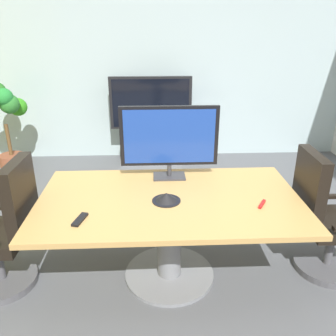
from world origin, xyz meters
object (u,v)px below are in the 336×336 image
(conference_table, at_px, (169,218))
(potted_plant, at_px, (3,119))
(conference_phone, at_px, (166,198))
(office_chair_right, at_px, (324,224))
(wall_display_unit, at_px, (151,134))
(tv_monitor, at_px, (169,138))
(office_chair_left, at_px, (5,237))
(remote_control, at_px, (80,219))

(conference_table, bearing_deg, potted_plant, 132.95)
(conference_phone, bearing_deg, office_chair_right, 3.48)
(wall_display_unit, distance_m, conference_phone, 2.76)
(tv_monitor, distance_m, wall_display_unit, 2.38)
(conference_phone, bearing_deg, conference_table, 62.33)
(tv_monitor, height_order, conference_phone, tv_monitor)
(office_chair_right, height_order, wall_display_unit, wall_display_unit)
(potted_plant, xyz_separation_m, conference_phone, (2.12, -2.35, -0.03))
(conference_table, height_order, potted_plant, potted_plant)
(office_chair_left, bearing_deg, wall_display_unit, 158.26)
(office_chair_left, relative_size, remote_control, 6.41)
(wall_display_unit, height_order, potted_plant, wall_display_unit)
(conference_phone, bearing_deg, remote_control, -157.15)
(conference_table, distance_m, remote_control, 0.73)
(wall_display_unit, distance_m, potted_plant, 2.08)
(conference_table, relative_size, potted_plant, 1.59)
(wall_display_unit, distance_m, remote_control, 3.05)
(office_chair_left, relative_size, potted_plant, 0.84)
(remote_control, bearing_deg, conference_phone, 38.23)
(office_chair_left, xyz_separation_m, potted_plant, (-0.85, 2.34, 0.36))
(office_chair_left, bearing_deg, remote_control, 69.23)
(tv_monitor, bearing_deg, remote_control, -132.42)
(office_chair_left, height_order, tv_monitor, tv_monitor)
(office_chair_left, distance_m, remote_control, 0.78)
(tv_monitor, height_order, potted_plant, tv_monitor)
(potted_plant, height_order, remote_control, potted_plant)
(office_chair_right, height_order, potted_plant, potted_plant)
(conference_table, distance_m, office_chair_left, 1.30)
(office_chair_left, distance_m, conference_phone, 1.31)
(office_chair_right, relative_size, potted_plant, 0.84)
(tv_monitor, distance_m, potted_plant, 2.89)
(office_chair_left, height_order, conference_phone, office_chair_left)
(office_chair_left, bearing_deg, potted_plant, -158.84)
(potted_plant, bearing_deg, tv_monitor, -41.21)
(office_chair_left, height_order, wall_display_unit, wall_display_unit)
(conference_phone, bearing_deg, office_chair_left, 179.50)
(conference_table, relative_size, conference_phone, 9.32)
(office_chair_left, relative_size, office_chair_right, 1.00)
(tv_monitor, height_order, remote_control, tv_monitor)
(wall_display_unit, bearing_deg, remote_control, -99.47)
(tv_monitor, bearing_deg, wall_display_unit, 93.95)
(remote_control, bearing_deg, conference_table, 41.20)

